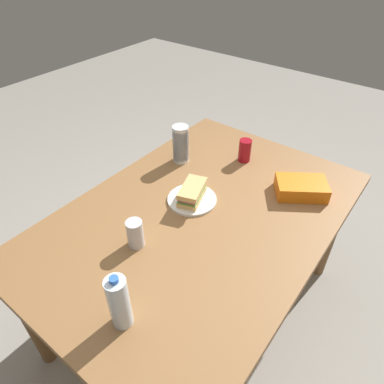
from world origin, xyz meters
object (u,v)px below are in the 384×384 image
object	(u,v)px
paper_plate	(192,199)
chip_bag	(301,188)
dining_table	(200,228)
water_bottle_tall	(119,302)
soda_can_red	(245,150)
plastic_cup_stack	(181,144)
sandwich	(192,192)
soda_can_silver	(135,234)

from	to	relation	value
paper_plate	chip_bag	distance (m)	0.51
dining_table	water_bottle_tall	size ratio (longest dim) A/B	6.81
paper_plate	soda_can_red	xyz separation A→B (m)	(-0.44, 0.02, 0.05)
plastic_cup_stack	water_bottle_tall	bearing A→B (deg)	27.59
water_bottle_tall	chip_bag	bearing A→B (deg)	169.38
chip_bag	water_bottle_tall	bearing A→B (deg)	-135.03
paper_plate	sandwich	bearing A→B (deg)	45.25
soda_can_red	plastic_cup_stack	world-z (taller)	plastic_cup_stack
chip_bag	plastic_cup_stack	size ratio (longest dim) A/B	1.13
dining_table	water_bottle_tall	bearing A→B (deg)	10.95
sandwich	soda_can_red	bearing A→B (deg)	178.28
dining_table	soda_can_red	distance (m)	0.51
plastic_cup_stack	soda_can_silver	xyz separation A→B (m)	(0.58, 0.24, -0.04)
soda_can_red	soda_can_silver	size ratio (longest dim) A/B	1.00
paper_plate	water_bottle_tall	distance (m)	0.66
dining_table	water_bottle_tall	world-z (taller)	water_bottle_tall
dining_table	plastic_cup_stack	size ratio (longest dim) A/B	7.53
soda_can_red	soda_can_silver	bearing A→B (deg)	-1.88
paper_plate	sandwich	distance (m)	0.05
soda_can_red	water_bottle_tall	xyz separation A→B (m)	(1.06, 0.18, 0.04)
plastic_cup_stack	soda_can_red	bearing A→B (deg)	127.96
dining_table	plastic_cup_stack	world-z (taller)	plastic_cup_stack
sandwich	plastic_cup_stack	size ratio (longest dim) A/B	0.98
soda_can_silver	paper_plate	bearing A→B (deg)	178.42
soda_can_silver	soda_can_red	bearing A→B (deg)	178.12
chip_bag	water_bottle_tall	distance (m)	0.99
paper_plate	sandwich	size ratio (longest dim) A/B	1.14
sandwich	soda_can_silver	xyz separation A→B (m)	(0.35, -0.01, 0.01)
paper_plate	plastic_cup_stack	distance (m)	0.35
water_bottle_tall	soda_can_red	bearing A→B (deg)	-170.49
sandwich	water_bottle_tall	world-z (taller)	water_bottle_tall
water_bottle_tall	plastic_cup_stack	size ratio (longest dim) A/B	1.10
plastic_cup_stack	soda_can_silver	size ratio (longest dim) A/B	1.66
sandwich	paper_plate	bearing A→B (deg)	-134.75
dining_table	water_bottle_tall	distance (m)	0.61
soda_can_red	chip_bag	world-z (taller)	soda_can_red
soda_can_red	plastic_cup_stack	bearing A→B (deg)	-52.04
paper_plate	soda_can_red	world-z (taller)	soda_can_red
dining_table	sandwich	bearing A→B (deg)	-121.16
paper_plate	plastic_cup_stack	xyz separation A→B (m)	(-0.23, -0.25, 0.10)
sandwich	soda_can_red	size ratio (longest dim) A/B	1.63
dining_table	water_bottle_tall	xyz separation A→B (m)	(0.57, 0.11, 0.19)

